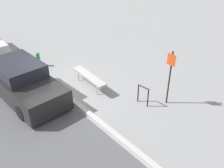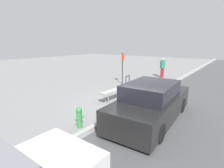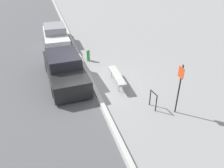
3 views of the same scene
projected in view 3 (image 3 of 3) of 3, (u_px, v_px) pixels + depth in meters
The scene contains 8 objects.
ground_plane at pixel (92, 84), 11.78m from camera, with size 60.00×60.00×0.00m, color gray.
curb at pixel (92, 83), 11.75m from camera, with size 60.00×0.20×0.13m.
bench at pixel (117, 75), 11.55m from camera, with size 2.23×0.53×0.57m.
bike_rack at pixel (153, 99), 9.68m from camera, with size 0.55×0.10×0.83m.
sign_post at pixel (179, 85), 8.96m from camera, with size 0.36×0.08×2.30m.
fire_hydrant at pixel (88, 55), 14.21m from camera, with size 0.36×0.22×0.77m.
parked_car_near at pixel (65, 69), 11.82m from camera, with size 4.84×2.04×1.52m.
parked_car_far at pixel (56, 36), 16.84m from camera, with size 4.55×1.75×1.44m.
Camera 3 is at (10.01, -2.05, 5.96)m, focal length 35.00 mm.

